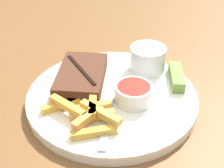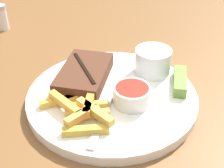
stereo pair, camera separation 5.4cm
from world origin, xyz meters
The scene contains 8 objects.
dining_table centered at (0.00, 0.00, 0.68)m, with size 1.47×1.24×0.74m.
dinner_plate centered at (0.00, 0.00, 0.75)m, with size 0.30×0.30×0.02m.
steak_portion centered at (0.00, 0.07, 0.77)m, with size 0.16×0.13×0.03m.
fries_pile centered at (-0.07, 0.00, 0.77)m, with size 0.13×0.13×0.02m.
coleslaw_cup centered at (0.10, -0.02, 0.79)m, with size 0.07×0.07×0.05m.
dipping_sauce_cup centered at (0.00, -0.04, 0.78)m, with size 0.06×0.06×0.03m.
pickle_spear centered at (0.10, -0.08, 0.77)m, with size 0.08×0.06×0.02m.
fork_utensil centered at (-0.07, -0.04, 0.76)m, with size 0.13×0.07×0.00m.
Camera 1 is at (-0.37, -0.24, 1.09)m, focal length 50.00 mm.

